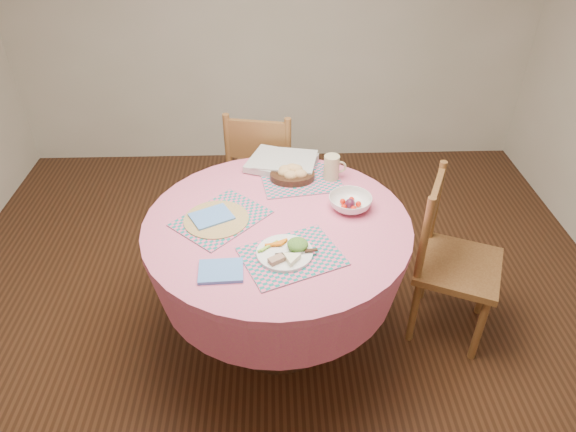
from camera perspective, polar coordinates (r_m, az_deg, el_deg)
name	(u,v)px	position (r m, az deg, el deg)	size (l,w,h in m)	color
ground	(279,332)	(2.87, -1.02, -12.76)	(4.00, 4.00, 0.00)	#331C0F
room_envelope	(274,0)	(1.95, -1.59, 22.85)	(4.01, 4.01, 2.71)	silver
dining_table	(278,254)	(2.48, -1.16, -4.23)	(1.24, 1.24, 0.75)	#DF6880
chair_right	(450,257)	(2.72, 17.53, -4.38)	(0.54, 0.55, 0.91)	brown
chair_back	(263,173)	(3.24, -2.76, 4.78)	(0.50, 0.49, 0.93)	brown
placemat_front	(292,256)	(2.16, 0.42, -4.50)	(0.40, 0.30, 0.01)	#147270
placemat_left	(221,219)	(2.39, -7.42, -0.28)	(0.40, 0.30, 0.01)	#147270
placemat_back	(301,180)	(2.66, 1.46, 4.06)	(0.40, 0.30, 0.01)	#147270
wicker_trivet	(216,220)	(2.39, -7.96, -0.41)	(0.30, 0.30, 0.01)	olive
napkin_near	(221,271)	(2.10, -7.47, -6.08)	(0.18, 0.14, 0.01)	#5283D3
napkin_far	(212,217)	(2.39, -8.49, -0.10)	(0.18, 0.14, 0.01)	#5283D3
dinner_plate	(287,252)	(2.15, -0.15, -4.01)	(0.24, 0.25, 0.05)	white
bread_bowl	(292,173)	(2.65, 0.45, 4.76)	(0.23, 0.23, 0.08)	black
latte_mug	(332,167)	(2.65, 4.92, 5.43)	(0.12, 0.08, 0.13)	#C4B686
fruit_bowl	(350,203)	(2.45, 6.92, 1.48)	(0.23, 0.23, 0.06)	white
newspaper_stack	(282,162)	(2.77, -0.64, 5.99)	(0.41, 0.37, 0.04)	silver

